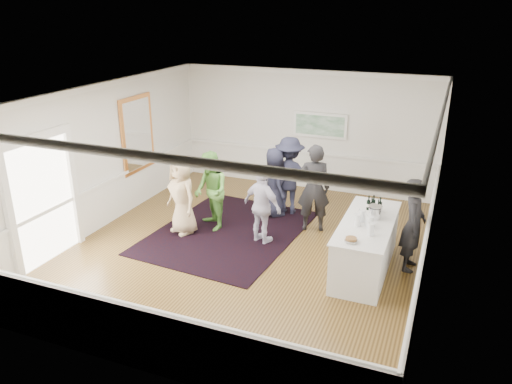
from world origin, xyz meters
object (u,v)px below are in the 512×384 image
at_px(guest_lilac, 262,206).
at_px(guest_dark_a, 289,176).
at_px(ice_bucket, 375,212).
at_px(guest_tan, 182,196).
at_px(nut_bowl, 351,240).
at_px(serving_table, 366,245).
at_px(bartender, 413,225).
at_px(guest_dark_b, 314,188).
at_px(guest_green, 211,191).
at_px(guest_navy, 275,182).

distance_m(guest_lilac, guest_dark_a, 1.74).
xyz_separation_m(guest_dark_a, ice_bucket, (2.31, -1.88, 0.17)).
distance_m(guest_tan, nut_bowl, 4.07).
distance_m(serving_table, guest_dark_a, 3.08).
bearing_deg(serving_table, nut_bowl, -96.80).
distance_m(bartender, guest_dark_b, 2.42).
distance_m(bartender, ice_bucket, 0.75).
height_order(guest_lilac, guest_dark_a, guest_dark_a).
bearing_deg(serving_table, guest_dark_a, 136.80).
distance_m(guest_lilac, ice_bucket, 2.35).
bearing_deg(guest_green, guest_lilac, 33.54).
xyz_separation_m(bartender, guest_dark_b, (-2.21, 0.99, 0.08)).
bearing_deg(serving_table, ice_bucket, 65.79).
distance_m(guest_lilac, guest_dark_b, 1.31).
bearing_deg(nut_bowl, guest_navy, 130.42).
distance_m(bartender, guest_tan, 4.82).
bearing_deg(ice_bucket, bartender, 13.75).
bearing_deg(bartender, guest_tan, 93.12).
height_order(guest_tan, nut_bowl, guest_tan).
relative_size(guest_navy, nut_bowl, 7.02).
bearing_deg(guest_dark_a, serving_table, 127.55).
relative_size(guest_dark_b, guest_navy, 1.19).
bearing_deg(guest_lilac, guest_dark_b, -108.40).
distance_m(guest_dark_b, guest_navy, 1.19).
xyz_separation_m(serving_table, guest_tan, (-4.03, 0.15, 0.36)).
bearing_deg(guest_tan, guest_lilac, 31.80).
height_order(ice_bucket, nut_bowl, ice_bucket).
height_order(guest_green, nut_bowl, guest_green).
xyz_separation_m(serving_table, bartender, (0.79, 0.37, 0.40)).
relative_size(guest_lilac, ice_bucket, 6.33).
distance_m(guest_green, guest_navy, 1.63).
bearing_deg(guest_tan, ice_bucket, 26.15).
bearing_deg(guest_dark_a, guest_tan, 37.69).
height_order(guest_dark_b, guest_navy, guest_dark_b).
bearing_deg(guest_dark_b, guest_tan, 5.96).
xyz_separation_m(bartender, nut_bowl, (-0.90, -1.33, 0.13)).
height_order(guest_tan, guest_navy, guest_tan).
height_order(guest_dark_b, ice_bucket, guest_dark_b).
relative_size(guest_tan, ice_bucket, 6.62).
relative_size(guest_green, guest_dark_b, 0.90).
height_order(guest_tan, guest_dark_b, guest_dark_b).
xyz_separation_m(guest_tan, guest_dark_a, (1.81, 1.94, 0.08)).
bearing_deg(guest_lilac, ice_bucket, -163.45).
height_order(guest_lilac, ice_bucket, guest_lilac).
height_order(guest_green, guest_dark_b, guest_dark_b).
relative_size(guest_green, nut_bowl, 7.49).
xyz_separation_m(ice_bucket, nut_bowl, (-0.21, -1.16, -0.08)).
bearing_deg(guest_green, guest_navy, 94.02).
distance_m(guest_dark_a, nut_bowl, 3.70).
relative_size(serving_table, guest_lilac, 1.50).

